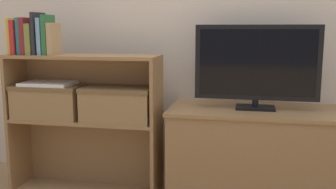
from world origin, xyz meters
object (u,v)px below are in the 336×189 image
tv (257,65)px  book_tan (54,39)px  book_forest (48,35)px  book_olive (34,39)px  book_charcoal (39,34)px  tv_stand (253,153)px  book_skyblue (43,36)px  book_teal (23,36)px  storage_basket_right (118,102)px  book_mustard (14,36)px  laptop (49,83)px  book_maroon (28,36)px  storage_basket_left (49,100)px  book_crimson (18,37)px

tv → book_tan: 1.19m
book_forest → book_olive: bearing=180.0°
book_olive → book_charcoal: (0.03, 0.00, 0.03)m
tv_stand → book_skyblue: bearing=-174.2°
book_teal → storage_basket_right: bearing=1.6°
tv → book_mustard: (-1.43, -0.12, 0.15)m
tv_stand → laptop: size_ratio=3.26×
book_skyblue → storage_basket_right: bearing=2.1°
tv_stand → book_tan: bearing=-173.9°
book_mustard → storage_basket_right: 0.75m
tv → book_maroon: size_ratio=3.21×
tv → storage_basket_left: tv is taller
book_maroon → book_olive: book_maroon is taller
tv_stand → storage_basket_right: bearing=-172.1°
book_olive → storage_basket_left: 0.37m
book_teal → book_tan: bearing=0.0°
tv_stand → storage_basket_left: bearing=-174.9°
tv_stand → book_skyblue: (-1.24, -0.13, 0.68)m
book_mustard → book_maroon: size_ratio=0.98×
tv_stand → book_olive: 1.47m
tv → book_teal: size_ratio=3.21×
book_crimson → book_olive: size_ratio=1.11×
tv_stand → book_mustard: size_ratio=4.61×
book_forest → storage_basket_left: book_forest is taller
tv_stand → book_charcoal: size_ratio=3.99×
book_mustard → book_tan: 0.26m
book_mustard → book_tan: size_ratio=1.14×
book_olive → storage_basket_left: bearing=12.7°
book_teal → book_maroon: size_ratio=1.00×
book_crimson → book_teal: (0.03, 0.00, 0.01)m
book_maroon → book_skyblue: size_ratio=1.01×
laptop → book_forest: bearing=-34.9°
book_crimson → book_tan: (0.23, 0.00, -0.01)m
book_mustard → book_skyblue: size_ratio=0.99×
storage_basket_right → laptop: bearing=180.0°
book_skyblue → laptop: book_skyblue is taller
book_mustard → storage_basket_left: 0.43m
storage_basket_right → tv: bearing=7.8°
book_crimson → laptop: book_crimson is taller
book_forest → storage_basket_right: (0.42, 0.02, -0.39)m
book_mustard → laptop: bearing=4.7°
book_maroon → storage_basket_left: 0.40m
book_teal → book_charcoal: book_charcoal is taller
tv_stand → tv: tv is taller
book_charcoal → laptop: size_ratio=0.82×
tv → storage_basket_left: 1.25m
book_tan → book_forest: bearing=180.0°
storage_basket_left → laptop: laptop is taller
book_olive → storage_basket_right: book_olive is taller
tv_stand → book_teal: bearing=-174.8°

